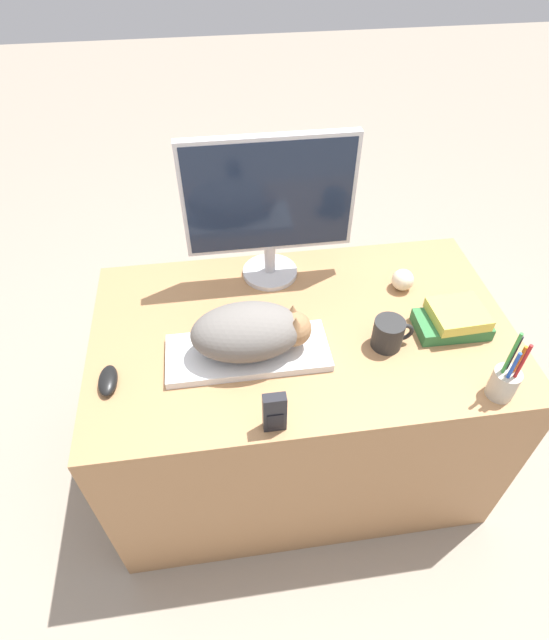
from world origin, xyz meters
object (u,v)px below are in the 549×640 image
keyboard (248,353)px  coffee_mug (389,334)px  monitor (269,202)px  book_stack (454,320)px  computer_mouse (108,380)px  phone (275,413)px  baseball (403,280)px  cat (252,331)px  pen_cup (505,381)px

keyboard → coffee_mug: bearing=-2.0°
monitor → book_stack: size_ratio=2.42×
computer_mouse → phone: bearing=-24.8°
computer_mouse → baseball: 0.94m
cat → book_stack: (0.60, 0.02, -0.06)m
keyboard → monitor: 0.45m
keyboard → coffee_mug: 0.40m
computer_mouse → phone: (0.42, -0.20, 0.05)m
coffee_mug → pen_cup: pen_cup is taller
book_stack → pen_cup: bearing=-83.1°
phone → book_stack: 0.63m
keyboard → cat: (0.01, 0.00, 0.09)m
phone → baseball: bearing=44.0°
coffee_mug → pen_cup: bearing=-41.4°
cat → computer_mouse: (-0.40, -0.05, -0.08)m
keyboard → pen_cup: bearing=-19.3°
pen_cup → keyboard: bearing=160.7°
monitor → pen_cup: bearing=-47.2°
computer_mouse → book_stack: (1.00, 0.07, 0.02)m
cat → pen_cup: size_ratio=1.45×
book_stack → cat: bearing=-178.0°
baseball → phone: bearing=-136.0°
computer_mouse → coffee_mug: bearing=2.6°
cat → monitor: monitor is taller
computer_mouse → coffee_mug: 0.79m
computer_mouse → phone: phone is taller
monitor → coffee_mug: bearing=-51.2°
pen_cup → phone: (-0.60, -0.02, 0.01)m
coffee_mug → keyboard: bearing=178.0°
keyboard → computer_mouse: 0.38m
pen_cup → computer_mouse: bearing=170.2°
computer_mouse → pen_cup: 1.04m
book_stack → monitor: bearing=146.9°
baseball → book_stack: (0.09, -0.20, 0.00)m
baseball → book_stack: size_ratio=0.33×
computer_mouse → pen_cup: (1.03, -0.18, 0.04)m
keyboard → phone: bearing=-80.3°
computer_mouse → pen_cup: pen_cup is taller
baseball → pen_cup: bearing=-74.9°
keyboard → baseball: (0.52, 0.22, 0.02)m
monitor → computer_mouse: 0.68m
monitor → book_stack: 0.65m
coffee_mug → monitor: bearing=128.8°
keyboard → book_stack: size_ratio=2.15×
keyboard → cat: cat is taller
monitor → phone: size_ratio=4.18×
phone → keyboard: bearing=99.7°
monitor → baseball: bearing=-17.4°
baseball → computer_mouse: bearing=-163.4°
monitor → book_stack: monitor is taller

